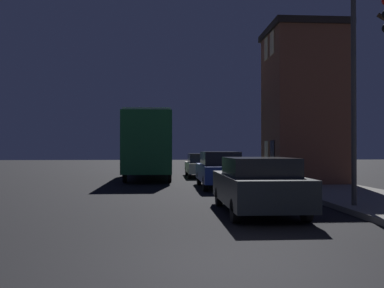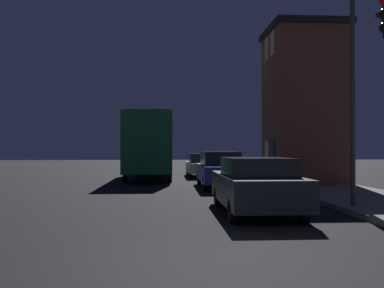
{
  "view_description": "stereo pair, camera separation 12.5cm",
  "coord_description": "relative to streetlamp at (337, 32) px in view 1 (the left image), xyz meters",
  "views": [
    {
      "loc": [
        -0.89,
        -5.88,
        1.73
      ],
      "look_at": [
        0.35,
        12.54,
        1.93
      ],
      "focal_mm": 40.0,
      "sensor_mm": 36.0,
      "label": 1
    },
    {
      "loc": [
        -0.76,
        -5.88,
        1.73
      ],
      "look_at": [
        0.35,
        12.54,
        1.93
      ],
      "focal_mm": 40.0,
      "sensor_mm": 36.0,
      "label": 2
    }
  ],
  "objects": [
    {
      "name": "brick_building",
      "position": [
        1.87,
        8.48,
        -1.1
      ],
      "size": [
        3.51,
        3.8,
        7.38
      ],
      "color": "brown",
      "rests_on": "sidewalk"
    },
    {
      "name": "car_mid_lane",
      "position": [
        -2.37,
        7.08,
        -4.15
      ],
      "size": [
        1.71,
        4.65,
        1.6
      ],
      "color": "navy",
      "rests_on": "ground"
    },
    {
      "name": "car_near_lane",
      "position": [
        -2.31,
        -0.3,
        -4.2
      ],
      "size": [
        1.87,
        4.47,
        1.49
      ],
      "color": "black",
      "rests_on": "ground"
    },
    {
      "name": "ground_plane",
      "position": [
        -3.94,
        -5.69,
        -4.97
      ],
      "size": [
        120.0,
        120.0,
        0.0
      ],
      "primitive_type": "plane",
      "color": "black"
    },
    {
      "name": "streetlamp",
      "position": [
        0.0,
        0.0,
        0.0
      ],
      "size": [
        1.23,
        0.52,
        6.46
      ],
      "color": "#38383A",
      "rests_on": "sidewalk"
    },
    {
      "name": "car_far_lane",
      "position": [
        -2.49,
        14.47,
        -4.22
      ],
      "size": [
        1.82,
        4.69,
        1.43
      ],
      "color": "beige",
      "rests_on": "ground"
    },
    {
      "name": "bus",
      "position": [
        -5.64,
        13.42,
        -2.77
      ],
      "size": [
        2.49,
        9.24,
        3.72
      ],
      "color": "#1E6B33",
      "rests_on": "ground"
    }
  ]
}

